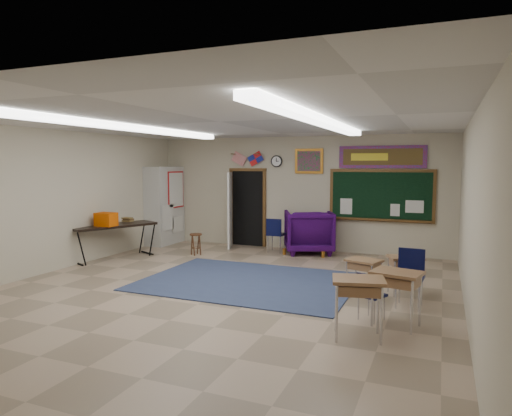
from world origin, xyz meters
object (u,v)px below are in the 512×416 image
at_px(student_desk_front_right, 405,273).
at_px(wooden_stool, 196,244).
at_px(folding_table, 114,240).
at_px(wingback_armchair, 309,232).
at_px(student_desk_front_left, 364,276).

distance_m(student_desk_front_right, wooden_stool, 5.39).
relative_size(folding_table, wooden_stool, 3.92).
distance_m(wingback_armchair, student_desk_front_right, 3.99).
bearing_deg(folding_table, wingback_armchair, 55.55).
xyz_separation_m(student_desk_front_left, student_desk_front_right, (0.64, 0.47, 0.01)).
bearing_deg(folding_table, student_desk_front_right, 19.76).
relative_size(wingback_armchair, student_desk_front_left, 1.83).
bearing_deg(wooden_stool, folding_table, -143.63).
relative_size(student_desk_front_left, wooden_stool, 1.23).
xyz_separation_m(student_desk_front_right, folding_table, (-6.71, 0.50, 0.08)).
height_order(wingback_armchair, student_desk_front_left, wingback_armchair).
relative_size(student_desk_front_left, folding_table, 0.31).
height_order(wingback_armchair, student_desk_front_right, wingback_armchair).
relative_size(wingback_armchair, wooden_stool, 2.25).
bearing_deg(wingback_armchair, wooden_stool, 5.44).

